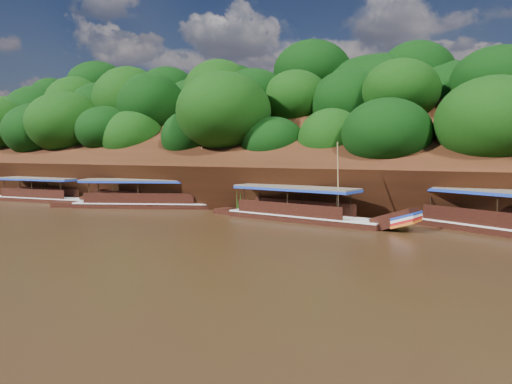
# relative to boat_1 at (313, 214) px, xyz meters

# --- Properties ---
(ground) EXTENTS (160.00, 160.00, 0.00)m
(ground) POSITION_rel_boat_1_xyz_m (-1.27, -7.17, -0.56)
(ground) COLOR black
(ground) RESTS_ON ground
(riverbank) EXTENTS (120.00, 30.06, 19.40)m
(riverbank) POSITION_rel_boat_1_xyz_m (-1.28, 15.56, 1.33)
(riverbank) COLOR black
(riverbank) RESTS_ON ground
(boat_1) EXTENTS (14.35, 4.28, 6.06)m
(boat_1) POSITION_rel_boat_1_xyz_m (0.00, 0.00, 0.00)
(boat_1) COLOR black
(boat_1) RESTS_ON ground
(boat_2) EXTENTS (15.46, 8.05, 6.66)m
(boat_2) POSITION_rel_boat_1_xyz_m (-15.05, 1.92, 0.01)
(boat_2) COLOR black
(boat_2) RESTS_ON ground
(boat_3) EXTENTS (13.26, 3.29, 2.79)m
(boat_3) POSITION_rel_boat_1_xyz_m (-27.70, 0.82, -0.03)
(boat_3) COLOR black
(boat_3) RESTS_ON ground
(reeds) EXTENTS (50.38, 2.52, 2.14)m
(reeds) POSITION_rel_boat_1_xyz_m (-4.06, 2.37, 0.33)
(reeds) COLOR #2F741D
(reeds) RESTS_ON ground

